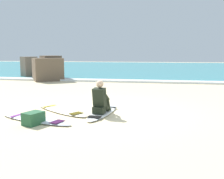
% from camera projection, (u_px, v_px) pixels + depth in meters
% --- Properties ---
extents(ground_plane, '(80.00, 80.00, 0.00)m').
position_uv_depth(ground_plane, '(109.00, 111.00, 8.08)').
color(ground_plane, beige).
extents(sea, '(80.00, 28.00, 0.10)m').
position_uv_depth(sea, '(146.00, 68.00, 29.24)').
color(sea, teal).
rests_on(sea, ground).
extents(breaking_foam, '(80.00, 0.90, 0.11)m').
position_uv_depth(breaking_foam, '(134.00, 81.00, 15.90)').
color(breaking_foam, white).
rests_on(breaking_foam, ground).
extents(surfboard_main, '(0.77, 2.29, 0.08)m').
position_uv_depth(surfboard_main, '(103.00, 112.00, 7.75)').
color(surfboard_main, white).
rests_on(surfboard_main, ground).
extents(surfer_seated, '(0.45, 0.75, 0.95)m').
position_uv_depth(surfer_seated, '(101.00, 100.00, 7.49)').
color(surfer_seated, black).
rests_on(surfer_seated, surfboard_main).
extents(surfboard_spare_near, '(2.42, 1.26, 0.08)m').
position_uv_depth(surfboard_spare_near, '(35.00, 119.00, 6.95)').
color(surfboard_spare_near, silver).
rests_on(surfboard_spare_near, ground).
extents(surfboard_spare_far, '(2.23, 1.77, 0.08)m').
position_uv_depth(surfboard_spare_far, '(61.00, 110.00, 8.01)').
color(surfboard_spare_far, '#EFE5C6').
rests_on(surfboard_spare_far, ground).
extents(rock_outcrop_distant, '(3.86, 3.35, 1.57)m').
position_uv_depth(rock_outcrop_distant, '(47.00, 69.00, 17.24)').
color(rock_outcrop_distant, brown).
rests_on(rock_outcrop_distant, ground).
extents(beach_bag, '(0.51, 0.58, 0.32)m').
position_uv_depth(beach_bag, '(33.00, 118.00, 6.55)').
color(beach_bag, '#285B38').
rests_on(beach_bag, ground).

